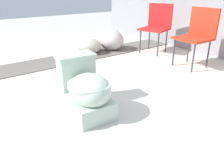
{
  "coord_description": "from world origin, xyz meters",
  "views": [
    {
      "loc": [
        1.9,
        -0.62,
        1.1
      ],
      "look_at": [
        0.28,
        0.54,
        0.3
      ],
      "focal_mm": 35.0,
      "sensor_mm": 36.0,
      "label": 1
    }
  ],
  "objects_px": {
    "boulder_near": "(89,46)",
    "folding_chair_middle": "(198,31)",
    "toilet": "(86,90)",
    "boulder_far": "(111,40)",
    "folding_chair_left": "(157,23)"
  },
  "relations": [
    {
      "from": "boulder_near",
      "to": "folding_chair_middle",
      "type": "bearing_deg",
      "value": 33.53
    },
    {
      "from": "toilet",
      "to": "boulder_near",
      "type": "xyz_separation_m",
      "value": [
        -1.67,
        0.99,
        -0.09
      ]
    },
    {
      "from": "toilet",
      "to": "boulder_far",
      "type": "distance_m",
      "value": 2.18
    },
    {
      "from": "boulder_near",
      "to": "folding_chair_left",
      "type": "bearing_deg",
      "value": 61.47
    },
    {
      "from": "toilet",
      "to": "boulder_near",
      "type": "bearing_deg",
      "value": 154.21
    },
    {
      "from": "folding_chair_left",
      "to": "folding_chair_middle",
      "type": "xyz_separation_m",
      "value": [
        0.88,
        -0.09,
        0.0
      ]
    },
    {
      "from": "toilet",
      "to": "folding_chair_left",
      "type": "relative_size",
      "value": 0.79
    },
    {
      "from": "toilet",
      "to": "folding_chair_middle",
      "type": "xyz_separation_m",
      "value": [
        -0.21,
        1.96,
        0.29
      ]
    },
    {
      "from": "folding_chair_left",
      "to": "boulder_near",
      "type": "height_order",
      "value": "folding_chair_left"
    },
    {
      "from": "folding_chair_middle",
      "to": "boulder_near",
      "type": "bearing_deg",
      "value": -55.35
    },
    {
      "from": "folding_chair_left",
      "to": "boulder_far",
      "type": "height_order",
      "value": "folding_chair_left"
    },
    {
      "from": "toilet",
      "to": "folding_chair_left",
      "type": "distance_m",
      "value": 2.34
    },
    {
      "from": "folding_chair_left",
      "to": "boulder_near",
      "type": "distance_m",
      "value": 1.26
    },
    {
      "from": "folding_chair_middle",
      "to": "boulder_far",
      "type": "distance_m",
      "value": 1.55
    },
    {
      "from": "folding_chair_middle",
      "to": "boulder_near",
      "type": "xyz_separation_m",
      "value": [
        -1.46,
        -0.97,
        -0.38
      ]
    }
  ]
}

